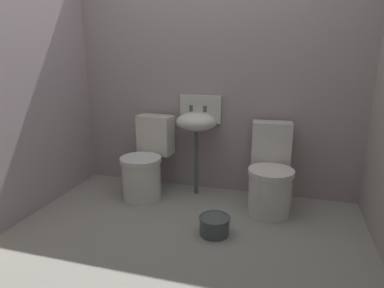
# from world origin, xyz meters

# --- Properties ---
(ground_plane) EXTENTS (3.25, 2.53, 0.08)m
(ground_plane) POSITION_xyz_m (0.00, 0.00, -0.04)
(ground_plane) COLOR gray
(wall_back) EXTENTS (3.25, 0.10, 2.30)m
(wall_back) POSITION_xyz_m (0.00, 1.11, 1.15)
(wall_back) COLOR #A39595
(wall_back) RESTS_ON ground
(wall_left) EXTENTS (0.10, 2.33, 2.30)m
(wall_left) POSITION_xyz_m (-1.48, 0.10, 1.15)
(wall_left) COLOR #A6979B
(wall_left) RESTS_ON ground
(toilet_left) EXTENTS (0.45, 0.63, 0.78)m
(toilet_left) POSITION_xyz_m (-0.61, 0.71, 0.32)
(toilet_left) COLOR silver
(toilet_left) RESTS_ON ground
(toilet_right) EXTENTS (0.43, 0.62, 0.78)m
(toilet_right) POSITION_xyz_m (0.61, 0.71, 0.32)
(toilet_right) COLOR silver
(toilet_right) RESTS_ON ground
(sink) EXTENTS (0.42, 0.35, 0.99)m
(sink) POSITION_xyz_m (-0.13, 0.90, 0.75)
(sink) COLOR #4C5651
(sink) RESTS_ON ground
(bucket) EXTENTS (0.25, 0.25, 0.15)m
(bucket) POSITION_xyz_m (0.22, 0.14, 0.08)
(bucket) COLOR #4C5651
(bucket) RESTS_ON ground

